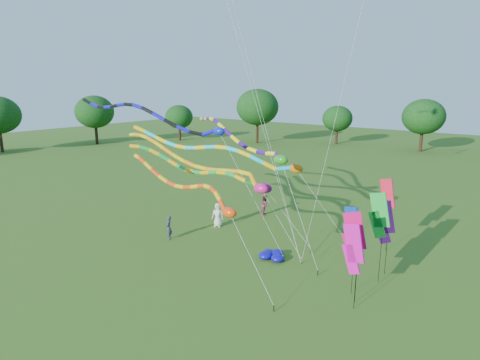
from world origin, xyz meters
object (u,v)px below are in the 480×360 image
Objects in this scene: tube_kite_orange at (203,163)px; person_b at (169,228)px; tube_kite_red at (194,190)px; blue_nylon_heap at (274,258)px; person_c at (265,205)px; person_a at (218,215)px.

person_b is at bearing -94.02° from tube_kite_orange.
tube_kite_red is 6.31m from blue_nylon_heap.
tube_kite_orange is at bearing 132.92° from person_b.
person_c reaches higher than person_b.
person_b is 8.59m from person_c.
tube_kite_red is 0.69× the size of tube_kite_orange.
tube_kite_orange is at bearing 139.72° from tube_kite_red.
blue_nylon_heap is (3.24, 3.27, -4.32)m from tube_kite_red.
tube_kite_orange reaches higher than blue_nylon_heap.
person_b is at bearing 168.15° from tube_kite_red.
tube_kite_orange is 9.59× the size of person_a.
blue_nylon_heap is at bearing 57.20° from tube_kite_red.
person_b is (-1.00, -3.90, -0.07)m from person_a.
tube_kite_orange reaches higher than tube_kite_red.
person_c is (-1.97, 10.15, -3.69)m from tube_kite_red.
tube_kite_red is 5.90m from person_b.
blue_nylon_heap is at bearing 63.81° from person_b.
tube_kite_orange is 6.93m from person_c.
person_c is (2.24, 8.29, 0.00)m from person_b.
person_c is at bearing 127.94° from person_b.
tube_kite_red is 7.20× the size of person_b.
tube_kite_red is 6.64× the size of person_a.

